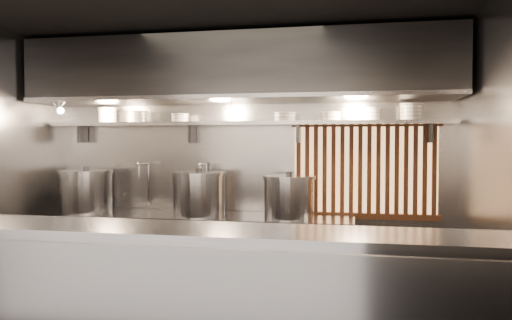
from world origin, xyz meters
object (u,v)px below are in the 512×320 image
(pendant_bulb, at_px, (231,115))
(stock_pot_left, at_px, (86,191))
(heat_lamp, at_px, (59,105))
(stock_pot_mid, at_px, (199,193))
(stock_pot_right, at_px, (289,197))

(pendant_bulb, distance_m, stock_pot_left, 1.85)
(pendant_bulb, bearing_deg, heat_lamp, -169.00)
(stock_pot_mid, bearing_deg, stock_pot_right, -0.47)
(stock_pot_left, distance_m, stock_pot_mid, 1.33)
(heat_lamp, relative_size, stock_pot_mid, 0.46)
(pendant_bulb, relative_size, stock_pot_left, 0.29)
(stock_pot_left, bearing_deg, stock_pot_right, -0.90)
(stock_pot_mid, relative_size, stock_pot_right, 1.08)
(stock_pot_left, height_order, stock_pot_right, stock_pot_left)
(stock_pot_left, bearing_deg, heat_lamp, -118.97)
(stock_pot_left, relative_size, stock_pot_mid, 0.84)
(heat_lamp, height_order, stock_pot_mid, heat_lamp)
(stock_pot_mid, bearing_deg, heat_lamp, -170.79)
(heat_lamp, relative_size, pendant_bulb, 1.87)
(heat_lamp, distance_m, stock_pot_right, 2.63)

